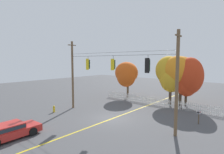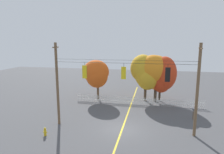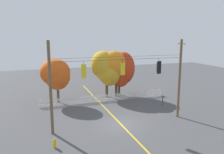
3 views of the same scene
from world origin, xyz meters
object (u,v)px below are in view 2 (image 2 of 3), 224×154
Objects in this scene: traffic_signal_northbound_primary at (168,74)px; roadside_mailbox at (193,110)px; fire_hydrant at (45,132)px; autumn_maple_far_west at (161,75)px; autumn_maple_mid at (144,72)px; autumn_oak_far_east at (155,72)px; traffic_signal_southbound_primary at (124,73)px; autumn_maple_near_fence at (96,73)px; traffic_signal_eastbound_side at (85,72)px.

traffic_signal_northbound_primary reaches higher than roadside_mailbox.
autumn_maple_far_west is at bearing 50.81° from fire_hydrant.
autumn_oak_far_east is at bearing 5.01° from autumn_maple_mid.
autumn_oak_far_east is at bearing 74.13° from traffic_signal_southbound_primary.
autumn_maple_far_west is at bearing 4.40° from autumn_maple_near_fence.
traffic_signal_southbound_primary is 10.11m from autumn_maple_mid.
traffic_signal_eastbound_side is 6.39m from fire_hydrant.
traffic_signal_southbound_primary reaches higher than roadside_mailbox.
fire_hydrant is (-2.91, -2.62, -5.05)m from traffic_signal_eastbound_side.
fire_hydrant is at bearing -126.68° from autumn_oak_far_east.
fire_hydrant is at bearing -158.28° from traffic_signal_southbound_primary.
traffic_signal_southbound_primary is 0.22× the size of autumn_oak_far_east.
roadside_mailbox is (10.59, 3.97, -4.38)m from traffic_signal_eastbound_side.
traffic_signal_eastbound_side is 0.23× the size of autumn_oak_far_east.
autumn_maple_far_west is (3.72, 10.01, -1.76)m from traffic_signal_southbound_primary.
autumn_oak_far_east reaches higher than traffic_signal_northbound_primary.
autumn_oak_far_east is at bearing 178.38° from autumn_maple_far_west.
autumn_maple_near_fence is (-5.26, 9.32, -1.71)m from traffic_signal_southbound_primary.
fire_hydrant is at bearing -165.86° from traffic_signal_northbound_primary.
traffic_signal_eastbound_side is 12.13m from roadside_mailbox.
traffic_signal_southbound_primary is 10.51m from autumn_oak_far_east.
autumn_oak_far_east reaches higher than traffic_signal_southbound_primary.
traffic_signal_southbound_primary is at bearing -60.56° from autumn_maple_near_fence.
roadside_mailbox is (13.50, 6.58, 0.67)m from fire_hydrant.
fire_hydrant is at bearing -129.19° from autumn_maple_far_west.
autumn_maple_far_west is (7.39, 10.01, -1.74)m from traffic_signal_eastbound_side.
autumn_maple_mid is 5.00× the size of roadside_mailbox.
autumn_maple_mid reaches higher than autumn_maple_near_fence.
traffic_signal_eastbound_side is at bearing -117.20° from autumn_maple_mid.
autumn_oak_far_east is (2.85, 10.04, -1.30)m from traffic_signal_southbound_primary.
autumn_oak_far_east is at bearing 95.46° from traffic_signal_northbound_primary.
traffic_signal_eastbound_side is 1.98× the size of fire_hydrant.
autumn_maple_mid reaches higher than autumn_maple_far_west.
autumn_maple_mid reaches higher than traffic_signal_eastbound_side.
roadside_mailbox reaches higher than fire_hydrant.
traffic_signal_southbound_primary is at bearing -98.21° from autumn_maple_mid.
autumn_maple_near_fence is at bearing -174.96° from autumn_maple_mid.
autumn_maple_near_fence is 7.41× the size of fire_hydrant.
traffic_signal_northbound_primary is 13.12m from autumn_maple_near_fence.
autumn_oak_far_east is (8.11, 0.72, 0.41)m from autumn_maple_near_fence.
autumn_oak_far_east is 16.22m from fire_hydrant.
autumn_maple_mid is 1.03× the size of autumn_maple_far_west.
autumn_maple_mid reaches higher than traffic_signal_southbound_primary.
autumn_maple_near_fence is 13.58m from roadside_mailbox.
autumn_maple_far_west is at bearing 90.51° from traffic_signal_northbound_primary.
autumn_maple_mid reaches higher than fire_hydrant.
autumn_maple_near_fence is at bearing -174.96° from autumn_oak_far_east.
autumn_maple_near_fence is 9.01m from autumn_maple_far_west.
traffic_signal_eastbound_side is 0.99× the size of traffic_signal_northbound_primary.
traffic_signal_eastbound_side reaches higher than fire_hydrant.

